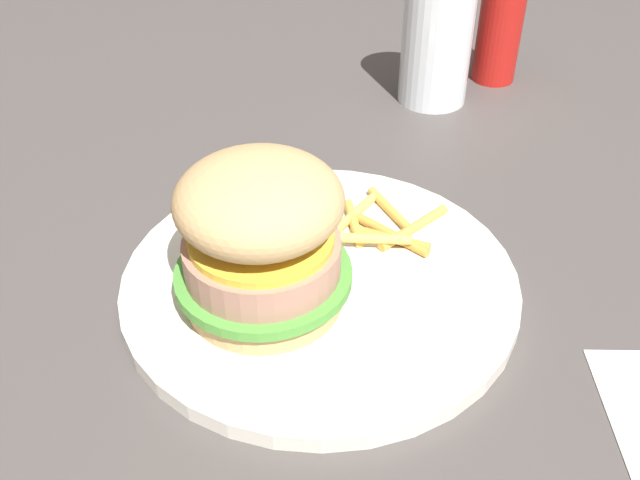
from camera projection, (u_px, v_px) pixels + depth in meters
The scene contains 6 objects.
ground_plane at pixel (327, 281), 0.50m from camera, with size 1.60×1.60×0.00m, color #47423F.
plate at pixel (320, 282), 0.49m from camera, with size 0.27×0.27×0.01m, color silver.
sandwich at pixel (261, 236), 0.43m from camera, with size 0.11×0.11×0.10m.
fries_pile at pixel (382, 226), 0.52m from camera, with size 0.10×0.09×0.01m.
drink_glass at pixel (436, 45), 0.68m from camera, with size 0.07×0.07×0.12m.
ketchup_bottle at pixel (503, 7), 0.71m from camera, with size 0.04×0.04×0.15m, color #B21914.
Camera 1 is at (-0.08, -0.37, 0.33)m, focal length 40.22 mm.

